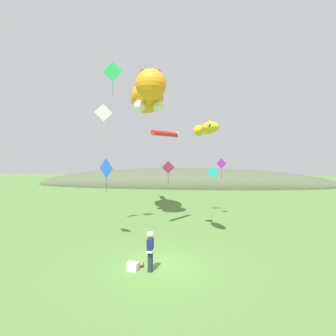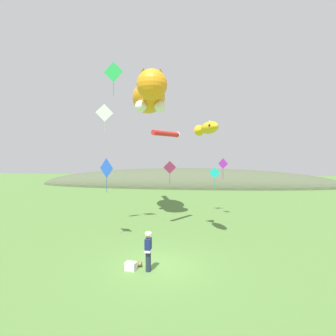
# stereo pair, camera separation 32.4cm
# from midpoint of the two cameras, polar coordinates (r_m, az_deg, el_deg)

# --- Properties ---
(ground_plane) EXTENTS (120.00, 120.00, 0.00)m
(ground_plane) POSITION_cam_midpoint_polar(r_m,az_deg,el_deg) (12.97, -2.52, -20.64)
(ground_plane) COLOR #517A38
(distant_hill_ridge) EXTENTS (52.50, 11.79, 6.09)m
(distant_hill_ridge) POSITION_cam_midpoint_polar(r_m,az_deg,el_deg) (45.61, 3.24, -3.85)
(distant_hill_ridge) COLOR #4C563D
(distant_hill_ridge) RESTS_ON ground
(festival_attendant) EXTENTS (0.30, 0.44, 1.77)m
(festival_attendant) POSITION_cam_midpoint_polar(r_m,az_deg,el_deg) (12.16, -4.68, -17.42)
(festival_attendant) COLOR #232D47
(festival_attendant) RESTS_ON ground
(kite_spool) EXTENTS (0.16, 0.24, 0.24)m
(kite_spool) POSITION_cam_midpoint_polar(r_m,az_deg,el_deg) (12.92, -6.53, -20.16)
(kite_spool) COLOR olive
(kite_spool) RESTS_ON ground
(picnic_cooler) EXTENTS (0.54, 0.41, 0.36)m
(picnic_cooler) POSITION_cam_midpoint_polar(r_m,az_deg,el_deg) (12.61, -8.50, -20.46)
(picnic_cooler) COLOR white
(picnic_cooler) RESTS_ON ground
(kite_giant_cat) EXTENTS (4.11, 9.74, 3.02)m
(kite_giant_cat) POSITION_cam_midpoint_polar(r_m,az_deg,el_deg) (22.96, -4.87, 15.32)
(kite_giant_cat) COLOR orange
(kite_fish_windsock) EXTENTS (1.63, 2.76, 0.82)m
(kite_fish_windsock) POSITION_cam_midpoint_polar(r_m,az_deg,el_deg) (16.24, 7.95, 8.58)
(kite_fish_windsock) COLOR gold
(kite_tube_streamer) EXTENTS (1.79, 2.37, 0.44)m
(kite_tube_streamer) POSITION_cam_midpoint_polar(r_m,az_deg,el_deg) (18.34, -1.04, 7.49)
(kite_tube_streamer) COLOR red
(kite_diamond_green) EXTENTS (1.35, 0.09, 2.25)m
(kite_diamond_green) POSITION_cam_midpoint_polar(r_m,az_deg,el_deg) (18.95, -12.49, 19.77)
(kite_diamond_green) COLOR green
(kite_diamond_teal) EXTENTS (1.02, 0.08, 1.92)m
(kite_diamond_teal) POSITION_cam_midpoint_polar(r_m,az_deg,el_deg) (24.30, 9.35, -1.05)
(kite_diamond_teal) COLOR #19BFBF
(kite_diamond_white) EXTENTS (1.09, 0.60, 2.13)m
(kite_diamond_white) POSITION_cam_midpoint_polar(r_m,az_deg,el_deg) (19.17, -14.37, 11.56)
(kite_diamond_white) COLOR white
(kite_diamond_pink) EXTENTS (1.10, 0.25, 2.02)m
(kite_diamond_pink) POSITION_cam_midpoint_polar(r_m,az_deg,el_deg) (22.64, -0.37, 0.09)
(kite_diamond_pink) COLOR #E53F8C
(kite_diamond_violet) EXTENTS (0.77, 0.50, 1.80)m
(kite_diamond_violet) POSITION_cam_midpoint_polar(r_m,az_deg,el_deg) (22.28, 11.13, 0.88)
(kite_diamond_violet) COLOR purple
(kite_diamond_blue) EXTENTS (1.04, 0.65, 2.11)m
(kite_diamond_blue) POSITION_cam_midpoint_polar(r_m,az_deg,el_deg) (16.21, -13.86, -0.10)
(kite_diamond_blue) COLOR blue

